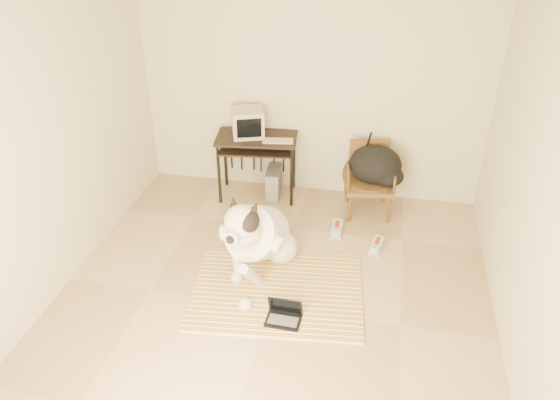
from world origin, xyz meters
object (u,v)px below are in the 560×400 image
(computer_desk, at_px, (256,146))
(dog, at_px, (258,236))
(rattan_chair, at_px, (369,179))
(pc_tower, at_px, (274,182))
(backpack, at_px, (377,167))
(crt_monitor, at_px, (248,123))
(laptop, at_px, (284,314))

(computer_desk, bearing_deg, dog, -76.18)
(computer_desk, height_order, rattan_chair, rattan_chair)
(pc_tower, relative_size, backpack, 0.62)
(crt_monitor, height_order, backpack, crt_monitor)
(laptop, height_order, computer_desk, computer_desk)
(pc_tower, bearing_deg, crt_monitor, -179.20)
(dog, xyz_separation_m, rattan_chair, (0.98, 1.35, 0.01))
(laptop, bearing_deg, dog, 120.24)
(computer_desk, bearing_deg, laptop, -70.44)
(dog, bearing_deg, backpack, 51.91)
(rattan_chair, bearing_deg, dog, -126.00)
(computer_desk, distance_m, rattan_chair, 1.36)
(laptop, xyz_separation_m, backpack, (0.67, 2.03, 0.50))
(backpack, bearing_deg, computer_desk, 177.84)
(dog, relative_size, laptop, 4.44)
(crt_monitor, bearing_deg, pc_tower, 0.80)
(computer_desk, distance_m, backpack, 1.42)
(computer_desk, bearing_deg, rattan_chair, -2.49)
(dog, distance_m, pc_tower, 1.48)
(rattan_chair, bearing_deg, crt_monitor, 176.21)
(crt_monitor, bearing_deg, dog, -72.62)
(computer_desk, relative_size, pc_tower, 2.53)
(computer_desk, distance_m, pc_tower, 0.53)
(laptop, height_order, backpack, backpack)
(crt_monitor, xyz_separation_m, rattan_chair, (1.44, -0.10, -0.53))
(laptop, relative_size, computer_desk, 0.32)
(laptop, xyz_separation_m, rattan_chair, (0.59, 2.03, 0.33))
(rattan_chair, bearing_deg, pc_tower, 174.99)
(laptop, bearing_deg, pc_tower, 104.41)
(dog, bearing_deg, pc_tower, 95.99)
(computer_desk, height_order, pc_tower, computer_desk)
(computer_desk, relative_size, crt_monitor, 2.22)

